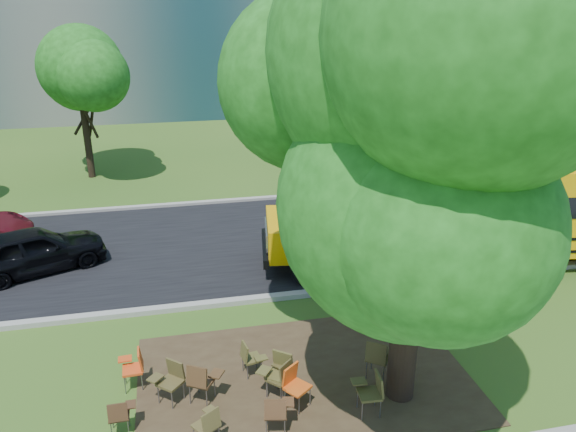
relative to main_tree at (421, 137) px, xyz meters
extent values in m
plane|color=#2B5319|center=(-2.78, 1.44, -5.40)|extent=(160.00, 160.00, 0.00)
cube|color=#382819|center=(-1.78, 0.94, -5.38)|extent=(7.00, 4.50, 0.03)
cube|color=black|center=(-2.78, 8.44, -5.38)|extent=(80.00, 8.00, 0.04)
cube|color=gray|center=(-2.78, 4.44, -5.33)|extent=(80.00, 0.25, 0.14)
cube|color=gray|center=(-2.78, 12.54, -5.33)|extent=(80.00, 0.25, 0.14)
cylinder|color=black|center=(-7.78, 17.44, -3.65)|extent=(0.32, 0.32, 3.50)
sphere|color=#1A5112|center=(-7.78, 17.44, -1.18)|extent=(4.80, 4.80, 4.80)
cylinder|color=black|center=(5.22, 15.44, -3.30)|extent=(0.38, 0.38, 4.20)
sphere|color=#1A5112|center=(5.22, 15.44, -0.36)|extent=(5.60, 5.60, 5.60)
cylinder|color=black|center=(13.22, 14.44, -3.60)|extent=(0.34, 0.34, 3.60)
sphere|color=#1A5112|center=(13.22, 14.44, -1.05)|extent=(5.00, 5.00, 5.00)
cylinder|color=black|center=(0.00, 0.00, -3.22)|extent=(0.56, 0.56, 4.35)
sphere|color=#1A5112|center=(0.00, 0.00, 0.01)|extent=(7.07, 7.07, 7.07)
cube|color=#E2A207|center=(5.53, 5.44, -3.52)|extent=(11.88, 4.36, 2.59)
cube|color=black|center=(5.84, 5.39, -3.23)|extent=(11.26, 4.30, 0.63)
cube|color=#E2A207|center=(-0.87, 6.41, -4.34)|extent=(1.71, 2.50, 1.00)
cube|color=black|center=(5.53, 5.44, -4.18)|extent=(11.90, 4.39, 0.08)
cube|color=black|center=(5.53, 5.44, -4.57)|extent=(11.90, 4.39, 0.08)
cylinder|color=black|center=(-0.62, 5.04, -4.87)|extent=(1.09, 0.47, 1.06)
cylinder|color=black|center=(-0.22, 7.65, -4.87)|extent=(1.09, 0.47, 1.06)
cylinder|color=black|center=(8.75, 6.28, -4.87)|extent=(1.09, 0.47, 1.06)
cube|color=#452A18|center=(-5.53, 0.12, -5.00)|extent=(0.38, 0.36, 0.04)
cube|color=#452A18|center=(-5.52, -0.04, -4.80)|extent=(0.35, 0.09, 0.35)
cube|color=#452A18|center=(-5.32, 0.24, -4.89)|extent=(0.20, 0.25, 0.03)
cylinder|color=slate|center=(-5.68, 0.26, -5.20)|extent=(0.02, 0.02, 0.40)
cylinder|color=slate|center=(-5.37, -0.03, -5.20)|extent=(0.02, 0.02, 0.40)
cube|color=#4C321B|center=(-3.96, 0.68, -4.91)|extent=(0.61, 0.60, 0.05)
cube|color=#4C321B|center=(-4.06, 0.51, -4.67)|extent=(0.42, 0.31, 0.43)
cube|color=#4C321B|center=(-3.66, 0.68, -4.78)|extent=(0.36, 0.38, 0.03)
cylinder|color=slate|center=(-4.02, 0.93, -5.15)|extent=(0.03, 0.03, 0.49)
cylinder|color=slate|center=(-3.89, 0.43, -5.15)|extent=(0.03, 0.03, 0.49)
cube|color=brown|center=(-3.98, -0.54, -4.97)|extent=(0.55, 0.54, 0.05)
cube|color=brown|center=(-3.88, -0.69, -4.75)|extent=(0.37, 0.29, 0.38)
cube|color=brown|center=(-3.86, -0.30, -4.85)|extent=(0.32, 0.34, 0.03)
cube|color=brown|center=(-2.42, 0.54, -4.91)|extent=(0.62, 0.62, 0.05)
cube|color=brown|center=(-2.30, 0.69, -4.67)|extent=(0.40, 0.35, 0.43)
cube|color=brown|center=(-2.72, 0.57, -4.78)|extent=(0.37, 0.38, 0.03)
cylinder|color=slate|center=(-2.39, 0.28, -5.15)|extent=(0.03, 0.03, 0.49)
cylinder|color=slate|center=(-2.45, 0.79, -5.15)|extent=(0.03, 0.03, 0.49)
cube|color=#50321C|center=(-2.69, -0.49, -4.95)|extent=(0.49, 0.47, 0.05)
cube|color=#50321C|center=(-2.72, -0.66, -4.73)|extent=(0.41, 0.17, 0.40)
cube|color=#50321C|center=(-2.42, -0.40, -4.83)|extent=(0.27, 0.32, 0.03)
cylinder|color=slate|center=(-2.82, -0.29, -5.17)|extent=(0.02, 0.02, 0.45)
cylinder|color=slate|center=(-2.56, -0.69, -5.17)|extent=(0.02, 0.02, 0.45)
cube|color=#D65516|center=(-2.13, 0.10, -4.93)|extent=(0.60, 0.60, 0.05)
cube|color=#D65516|center=(-2.24, 0.24, -4.70)|extent=(0.39, 0.34, 0.42)
cube|color=#D65516|center=(-2.23, -0.17, -4.80)|extent=(0.36, 0.37, 0.03)
cylinder|color=slate|center=(-1.88, 0.07, -5.16)|extent=(0.03, 0.03, 0.47)
cylinder|color=slate|center=(-2.38, 0.12, -5.16)|extent=(0.03, 0.03, 0.47)
cube|color=#49441F|center=(-0.82, -0.40, -4.92)|extent=(0.45, 0.47, 0.05)
cube|color=#49441F|center=(-0.63, -0.41, -4.69)|extent=(0.13, 0.43, 0.42)
cube|color=#49441F|center=(-0.95, -0.14, -4.80)|extent=(0.31, 0.25, 0.03)
cylinder|color=slate|center=(-1.01, -0.57, -5.16)|extent=(0.03, 0.03, 0.47)
cylinder|color=slate|center=(-0.63, -0.24, -5.16)|extent=(0.03, 0.03, 0.47)
cube|color=#433D1D|center=(-0.24, 0.66, -4.90)|extent=(0.63, 0.63, 0.05)
cube|color=#433D1D|center=(-0.36, 0.50, -4.66)|extent=(0.41, 0.35, 0.44)
cube|color=#433D1D|center=(0.07, 0.62, -4.77)|extent=(0.38, 0.39, 0.03)
cylinder|color=slate|center=(-0.27, 0.92, -5.15)|extent=(0.03, 0.03, 0.49)
cylinder|color=slate|center=(-0.20, 0.40, -5.15)|extent=(0.03, 0.03, 0.49)
cube|color=#D54716|center=(-5.33, 1.42, -4.94)|extent=(0.42, 0.44, 0.05)
cube|color=#D54716|center=(-5.15, 1.43, -4.72)|extent=(0.11, 0.40, 0.40)
cube|color=#D54716|center=(-5.48, 1.65, -4.82)|extent=(0.29, 0.23, 0.03)
cylinder|color=slate|center=(-5.49, 1.24, -5.17)|extent=(0.02, 0.02, 0.45)
cylinder|color=slate|center=(-5.17, 1.60, -5.17)|extent=(0.02, 0.02, 0.45)
cube|color=#4D4221|center=(-4.57, 0.78, -4.93)|extent=(0.60, 0.60, 0.05)
cube|color=#4D4221|center=(-4.45, 0.92, -4.70)|extent=(0.37, 0.35, 0.41)
cube|color=#4D4221|center=(-4.86, 0.84, -4.81)|extent=(0.36, 0.37, 0.03)
cylinder|color=slate|center=(-4.56, 0.54, -5.16)|extent=(0.02, 0.02, 0.46)
cylinder|color=slate|center=(-4.59, 1.03, -5.16)|extent=(0.02, 0.02, 0.46)
cube|color=brown|center=(-2.85, 1.32, -4.98)|extent=(0.43, 0.45, 0.05)
cube|color=brown|center=(-3.01, 1.29, -4.77)|extent=(0.15, 0.38, 0.37)
cube|color=brown|center=(-2.68, 1.13, -4.87)|extent=(0.29, 0.25, 0.03)
cylinder|color=slate|center=(-2.72, 1.51, -5.19)|extent=(0.02, 0.02, 0.42)
cylinder|color=slate|center=(-2.97, 1.14, -5.19)|extent=(0.02, 0.02, 0.42)
cube|color=#453D1E|center=(-2.43, 0.47, -4.94)|extent=(0.59, 0.58, 0.05)
cube|color=#453D1E|center=(-2.30, 0.34, -4.72)|extent=(0.36, 0.35, 0.41)
cube|color=#453D1E|center=(-2.35, 0.74, -4.82)|extent=(0.36, 0.36, 0.03)
cylinder|color=slate|center=(-2.67, 0.48, -5.17)|extent=(0.02, 0.02, 0.45)
cylinder|color=slate|center=(-2.18, 0.47, -5.17)|extent=(0.02, 0.02, 0.45)
imported|color=black|center=(-8.37, 7.64, -4.70)|extent=(4.39, 3.10, 1.39)
camera|label=1|loc=(-4.26, -8.74, 2.17)|focal=35.00mm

